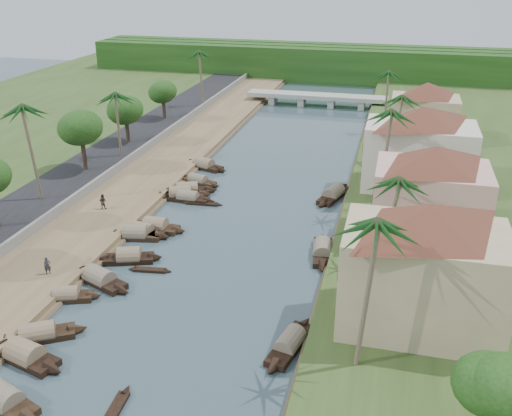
% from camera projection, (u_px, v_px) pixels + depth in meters
% --- Properties ---
extents(ground, '(220.00, 220.00, 0.00)m').
position_uv_depth(ground, '(197.00, 291.00, 51.33)').
color(ground, '#374C53').
rests_on(ground, ground).
extents(left_bank, '(10.00, 180.00, 0.80)m').
position_uv_depth(left_bank, '(131.00, 190.00, 72.49)').
color(left_bank, brown).
rests_on(left_bank, ground).
extents(right_bank, '(16.00, 180.00, 1.20)m').
position_uv_depth(right_bank, '(414.00, 217.00, 64.59)').
color(right_bank, '#2E461C').
rests_on(right_bank, ground).
extents(road, '(8.00, 180.00, 1.40)m').
position_uv_depth(road, '(70.00, 182.00, 74.27)').
color(road, black).
rests_on(road, ground).
extents(retaining_wall, '(0.40, 180.00, 1.10)m').
position_uv_depth(retaining_wall, '(100.00, 180.00, 73.05)').
color(retaining_wall, slate).
rests_on(retaining_wall, left_bank).
extents(treeline, '(120.00, 14.00, 8.00)m').
position_uv_depth(treeline, '(334.00, 63.00, 138.45)').
color(treeline, '#173C10').
rests_on(treeline, ground).
extents(bridge, '(28.00, 4.00, 2.40)m').
position_uv_depth(bridge, '(317.00, 98.00, 114.52)').
color(bridge, '#9E9E94').
rests_on(bridge, ground).
extents(building_near, '(14.85, 14.85, 10.20)m').
position_uv_depth(building_near, '(423.00, 265.00, 42.73)').
color(building_near, '#C9B087').
rests_on(building_near, right_bank).
extents(building_mid, '(14.11, 14.11, 9.70)m').
position_uv_depth(building_mid, '(431.00, 192.00, 56.81)').
color(building_mid, beige).
rests_on(building_mid, right_bank).
extents(building_far, '(15.59, 15.59, 10.20)m').
position_uv_depth(building_far, '(419.00, 147.00, 69.35)').
color(building_far, beige).
rests_on(building_far, right_bank).
extents(building_distant, '(12.62, 12.62, 9.20)m').
position_uv_depth(building_distant, '(424.00, 112.00, 87.08)').
color(building_distant, '#C9B087').
rests_on(building_distant, right_bank).
extents(sampan_0, '(8.15, 4.35, 2.14)m').
position_uv_depth(sampan_0, '(3.00, 399.00, 38.20)').
color(sampan_0, black).
rests_on(sampan_0, ground).
extents(sampan_1, '(7.89, 3.71, 2.28)m').
position_uv_depth(sampan_1, '(25.00, 356.00, 42.37)').
color(sampan_1, black).
rests_on(sampan_1, ground).
extents(sampan_2, '(7.46, 5.35, 2.07)m').
position_uv_depth(sampan_2, '(38.00, 335.00, 44.69)').
color(sampan_2, black).
rests_on(sampan_2, ground).
extents(sampan_3, '(8.11, 4.61, 2.18)m').
position_uv_depth(sampan_3, '(100.00, 279.00, 52.46)').
color(sampan_3, black).
rests_on(sampan_3, ground).
extents(sampan_4, '(6.26, 3.26, 1.82)m').
position_uv_depth(sampan_4, '(67.00, 296.00, 49.84)').
color(sampan_4, black).
rests_on(sampan_4, ground).
extents(sampan_5, '(6.88, 3.73, 2.16)m').
position_uv_depth(sampan_5, '(129.00, 258.00, 56.19)').
color(sampan_5, black).
rests_on(sampan_5, ground).
extents(sampan_6, '(7.49, 2.93, 2.19)m').
position_uv_depth(sampan_6, '(136.00, 235.00, 60.84)').
color(sampan_6, black).
rests_on(sampan_6, ground).
extents(sampan_7, '(7.29, 2.75, 1.94)m').
position_uv_depth(sampan_7, '(142.00, 231.00, 61.66)').
color(sampan_7, black).
rests_on(sampan_7, ground).
extents(sampan_8, '(7.24, 2.07, 2.23)m').
position_uv_depth(sampan_8, '(156.00, 227.00, 62.57)').
color(sampan_8, black).
rests_on(sampan_8, ground).
extents(sampan_9, '(7.34, 1.75, 1.89)m').
position_uv_depth(sampan_9, '(188.00, 198.00, 70.11)').
color(sampan_9, black).
rests_on(sampan_9, ground).
extents(sampan_10, '(8.05, 4.28, 2.20)m').
position_uv_depth(sampan_10, '(180.00, 195.00, 71.09)').
color(sampan_10, black).
rests_on(sampan_10, ground).
extents(sampan_11, '(7.89, 4.41, 2.24)m').
position_uv_depth(sampan_11, '(187.00, 191.00, 72.33)').
color(sampan_11, black).
rests_on(sampan_11, ground).
extents(sampan_12, '(7.24, 3.42, 1.78)m').
position_uv_depth(sampan_12, '(198.00, 181.00, 75.56)').
color(sampan_12, black).
rests_on(sampan_12, ground).
extents(sampan_13, '(8.14, 4.24, 2.20)m').
position_uv_depth(sampan_13, '(204.00, 165.00, 81.09)').
color(sampan_13, black).
rests_on(sampan_13, ground).
extents(sampan_14, '(3.25, 8.14, 1.98)m').
position_uv_depth(sampan_14, '(290.00, 344.00, 43.67)').
color(sampan_14, black).
rests_on(sampan_14, ground).
extents(sampan_15, '(2.77, 8.38, 2.21)m').
position_uv_depth(sampan_15, '(323.00, 251.00, 57.40)').
color(sampan_15, black).
rests_on(sampan_15, ground).
extents(sampan_16, '(4.15, 9.04, 2.18)m').
position_uv_depth(sampan_16, '(333.00, 194.00, 71.18)').
color(sampan_16, black).
rests_on(sampan_16, ground).
extents(canoe_1, '(4.44, 1.28, 0.71)m').
position_uv_depth(canoe_1, '(150.00, 270.00, 54.54)').
color(canoe_1, black).
rests_on(canoe_1, ground).
extents(canoe_2, '(5.29, 1.20, 0.76)m').
position_uv_depth(canoe_2, '(202.00, 204.00, 69.25)').
color(canoe_2, black).
rests_on(canoe_2, ground).
extents(palm_0, '(3.20, 3.20, 12.70)m').
position_uv_depth(palm_0, '(370.00, 226.00, 35.90)').
color(palm_0, brown).
rests_on(palm_0, ground).
extents(palm_1, '(3.20, 3.20, 10.01)m').
position_uv_depth(palm_1, '(391.00, 181.00, 50.20)').
color(palm_1, brown).
rests_on(palm_1, ground).
extents(palm_2, '(3.20, 3.20, 12.77)m').
position_uv_depth(palm_2, '(388.00, 114.00, 61.24)').
color(palm_2, brown).
rests_on(palm_2, ground).
extents(palm_3, '(3.20, 3.20, 10.69)m').
position_uv_depth(palm_3, '(399.00, 98.00, 76.95)').
color(palm_3, brown).
rests_on(palm_3, ground).
extents(palm_5, '(3.20, 3.20, 12.58)m').
position_uv_depth(palm_5, '(26.00, 109.00, 63.12)').
color(palm_5, brown).
rests_on(palm_5, ground).
extents(palm_6, '(3.20, 3.20, 10.45)m').
position_uv_depth(palm_6, '(115.00, 95.00, 78.54)').
color(palm_6, brown).
rests_on(palm_6, ground).
extents(palm_7, '(3.20, 3.20, 10.62)m').
position_uv_depth(palm_7, '(389.00, 73.00, 93.80)').
color(palm_7, brown).
rests_on(palm_7, ground).
extents(palm_8, '(3.20, 3.20, 11.61)m').
position_uv_depth(palm_8, '(201.00, 53.00, 105.72)').
color(palm_8, brown).
rests_on(palm_8, ground).
extents(tree_3, '(5.45, 5.45, 8.01)m').
position_uv_depth(tree_3, '(81.00, 128.00, 74.45)').
color(tree_3, '#3F3124').
rests_on(tree_3, ground).
extents(tree_4, '(5.07, 5.07, 7.03)m').
position_uv_depth(tree_4, '(125.00, 111.00, 86.25)').
color(tree_4, '#3F3124').
rests_on(tree_4, ground).
extents(tree_5, '(4.52, 4.52, 6.54)m').
position_uv_depth(tree_5, '(163.00, 92.00, 99.23)').
color(tree_5, '#3F3124').
rests_on(tree_5, ground).
extents(tree_6, '(4.01, 4.01, 6.28)m').
position_uv_depth(tree_6, '(460.00, 151.00, 70.19)').
color(tree_6, '#3F3124').
rests_on(tree_6, ground).
extents(tree_7, '(4.28, 4.28, 6.06)m').
position_uv_depth(tree_7, '(498.00, 386.00, 32.08)').
color(tree_7, '#3F3124').
rests_on(tree_7, ground).
extents(person_near, '(0.73, 0.71, 1.69)m').
position_uv_depth(person_near, '(47.00, 266.00, 52.23)').
color(person_near, '#292A31').
rests_on(person_near, left_bank).
extents(person_far, '(0.91, 0.73, 1.79)m').
position_uv_depth(person_far, '(103.00, 201.00, 65.87)').
color(person_far, '#332C24').
rests_on(person_far, left_bank).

